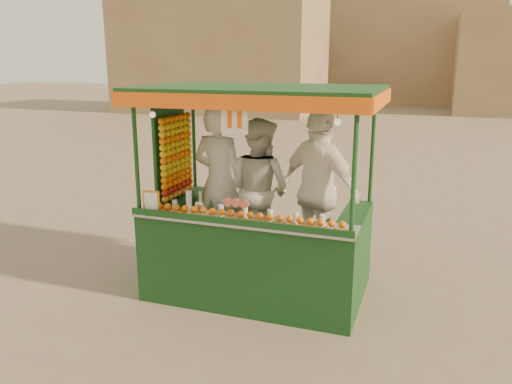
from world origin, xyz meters
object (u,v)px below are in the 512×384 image
(juice_cart, at_px, (251,230))
(vendor_right, at_px, (319,190))
(vendor_middle, at_px, (259,190))
(vendor_left, at_px, (219,182))

(juice_cart, relative_size, vendor_right, 1.39)
(vendor_middle, bearing_deg, vendor_right, -165.95)
(juice_cart, height_order, vendor_right, juice_cart)
(juice_cart, bearing_deg, vendor_left, 147.17)
(juice_cart, height_order, vendor_middle, juice_cart)
(juice_cart, xyz_separation_m, vendor_right, (0.71, 0.34, 0.45))
(vendor_middle, bearing_deg, juice_cart, 117.46)
(vendor_left, distance_m, vendor_right, 1.24)
(vendor_left, relative_size, vendor_middle, 1.09)
(juice_cart, relative_size, vendor_left, 1.39)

